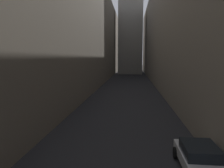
{
  "coord_description": "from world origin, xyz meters",
  "views": [
    {
      "loc": [
        0.93,
        6.73,
        5.84
      ],
      "look_at": [
        0.0,
        16.17,
        4.65
      ],
      "focal_mm": 33.65,
      "sensor_mm": 36.0,
      "label": 1
    }
  ],
  "objects": [
    {
      "name": "ground_plane",
      "position": [
        0.0,
        48.0,
        0.0
      ],
      "size": [
        264.0,
        264.0,
        0.0
      ],
      "primitive_type": "plane",
      "color": "#232326"
    },
    {
      "name": "building_block_left",
      "position": [
        -11.94,
        50.0,
        11.28
      ],
      "size": [
        12.89,
        108.0,
        22.55
      ],
      "primitive_type": "cube",
      "color": "#756B5B",
      "rests_on": "ground"
    },
    {
      "name": "building_block_right",
      "position": [
        12.1,
        50.0,
        11.54
      ],
      "size": [
        13.2,
        108.0,
        23.08
      ],
      "primitive_type": "cube",
      "color": "gray",
      "rests_on": "ground"
    },
    {
      "name": "parked_car_right_third",
      "position": [
        4.4,
        17.19,
        0.75
      ],
      "size": [
        2.05,
        4.42,
        1.43
      ],
      "rotation": [
        0.0,
        0.0,
        1.57
      ],
      "color": "silver",
      "rests_on": "ground"
    }
  ]
}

